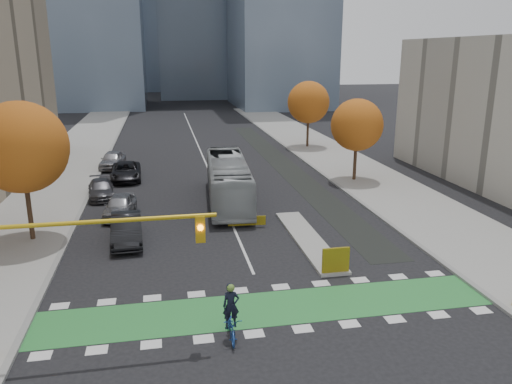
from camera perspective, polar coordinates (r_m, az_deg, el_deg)
name	(u,v)px	position (r m, az deg, el deg)	size (l,w,h in m)	color
ground	(276,326)	(21.07, 2.33, -15.08)	(300.00, 300.00, 0.00)	black
sidewalk_west	(37,203)	(40.20, -23.72, -1.11)	(7.00, 120.00, 0.15)	gray
sidewalk_east	(380,185)	(42.92, 13.97, 0.78)	(7.00, 120.00, 0.15)	gray
curb_west	(87,200)	(39.54, -18.78, -0.87)	(0.30, 120.00, 0.16)	gray
curb_east	(340,187)	(41.60, 9.58, 0.56)	(0.30, 120.00, 0.16)	gray
bike_crossing	(269,308)	(22.33, 1.44, -13.14)	(20.00, 3.00, 0.01)	#2A8238
centre_line	(199,148)	(58.76, -6.51, 5.02)	(0.15, 70.00, 0.01)	silver
bike_lane_paint	(282,163)	(50.20, 2.97, 3.27)	(2.50, 50.00, 0.01)	black
median_island	(308,239)	(29.83, 5.95, -5.41)	(1.60, 10.00, 0.16)	gray
hazard_board	(336,260)	(25.34, 9.10, -7.69)	(1.40, 0.12, 1.30)	yellow
tree_west	(21,147)	(31.06, -25.24, 4.63)	(5.20, 5.20, 8.22)	#332114
tree_east_near	(357,125)	(43.20, 11.46, 7.51)	(4.40, 4.40, 7.08)	#332114
tree_east_far	(308,102)	(58.33, 6.02, 10.15)	(4.80, 4.80, 7.65)	#332114
traffic_signal_west	(59,253)	(18.76, -21.62, -6.53)	(8.53, 0.56, 5.20)	#BF9914
cyclist	(231,320)	(19.95, -2.85, -14.44)	(0.73, 2.00, 2.29)	navy
bus	(228,180)	(36.76, -3.20, 1.32)	(2.81, 12.01, 3.34)	#A1A6A9
parked_car_a	(120,206)	(35.00, -15.30, -1.52)	(1.78, 4.43, 1.51)	gray
parked_car_b	(127,229)	(30.18, -14.57, -4.11)	(1.73, 4.95, 1.63)	black
parked_car_c	(101,189)	(39.99, -17.30, 0.32)	(1.86, 4.58, 1.33)	#444448
parked_car_d	(126,171)	(45.00, -14.64, 2.30)	(2.49, 5.40, 1.50)	black
parked_car_e	(112,160)	(49.99, -16.08, 3.57)	(1.92, 4.76, 1.62)	#A0A0A5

